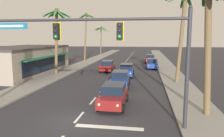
{
  "coord_description": "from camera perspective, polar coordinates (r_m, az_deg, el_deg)",
  "views": [
    {
      "loc": [
        4.21,
        -12.33,
        5.16
      ],
      "look_at": [
        1.03,
        8.0,
        2.2
      ],
      "focal_mm": 34.66,
      "sensor_mm": 36.0,
      "label": 1
    }
  ],
  "objects": [
    {
      "name": "sidewalk_left",
      "position": [
        34.87,
        -11.36,
        -0.37
      ],
      "size": [
        3.2,
        110.0,
        0.14
      ],
      "primitive_type": "cube",
      "color": "gray",
      "rests_on": "ground"
    },
    {
      "name": "lane_markings",
      "position": [
        33.19,
        2.21,
        -0.76
      ],
      "size": [
        4.28,
        88.01,
        0.01
      ],
      "color": "silver",
      "rests_on": "ground"
    },
    {
      "name": "palm_right_nearest",
      "position": [
        15.03,
        24.0,
        9.05
      ],
      "size": [
        3.15,
        3.02,
        8.38
      ],
      "color": "brown",
      "rests_on": "ground"
    },
    {
      "name": "traffic_signal_mast",
      "position": [
        12.08,
        2.14,
        7.13
      ],
      "size": [
        11.63,
        0.41,
        6.82
      ],
      "color": "#2D2D33",
      "rests_on": "ground"
    },
    {
      "name": "sedan_fifth_in_queue",
      "position": [
        28.93,
        3.83,
        -0.39
      ],
      "size": [
        2.04,
        4.49,
        1.68
      ],
      "color": "navy",
      "rests_on": "ground"
    },
    {
      "name": "sedan_third_in_queue",
      "position": [
        22.66,
        2.16,
        -2.78
      ],
      "size": [
        2.02,
        4.48,
        1.68
      ],
      "color": "navy",
      "rests_on": "ground"
    },
    {
      "name": "storefront_strip_left",
      "position": [
        33.98,
        -22.49,
        2.11
      ],
      "size": [
        8.79,
        16.75,
        3.85
      ],
      "color": "gray",
      "rests_on": "ground"
    },
    {
      "name": "sedan_lead_at_stop_bar",
      "position": [
        16.44,
        0.43,
        -7.01
      ],
      "size": [
        2.0,
        4.47,
        1.68
      ],
      "color": "maroon",
      "rests_on": "ground"
    },
    {
      "name": "sedan_parked_mid_kerb",
      "position": [
        36.68,
        10.53,
        1.31
      ],
      "size": [
        1.95,
        4.45,
        1.68
      ],
      "color": "navy",
      "rests_on": "ground"
    },
    {
      "name": "sedan_oncoming_far",
      "position": [
        33.0,
        -1.21,
        0.69
      ],
      "size": [
        1.95,
        4.45,
        1.68
      ],
      "color": "maroon",
      "rests_on": "ground"
    },
    {
      "name": "ground_plane",
      "position": [
        14.02,
        -9.52,
        -13.54
      ],
      "size": [
        220.0,
        220.0,
        0.0
      ],
      "primitive_type": "plane",
      "color": "#2D2D33"
    },
    {
      "name": "palm_left_second",
      "position": [
        31.22,
        -14.44,
        10.02
      ],
      "size": [
        3.88,
        4.03,
        9.14
      ],
      "color": "brown",
      "rests_on": "ground"
    },
    {
      "name": "palm_left_farthest",
      "position": [
        59.64,
        -2.89,
        9.23
      ],
      "size": [
        4.61,
        4.55,
        8.15
      ],
      "color": "brown",
      "rests_on": "ground"
    },
    {
      "name": "sidewalk_right",
      "position": [
        32.93,
        15.04,
        -0.99
      ],
      "size": [
        3.2,
        110.0,
        0.14
      ],
      "primitive_type": "cube",
      "color": "gray",
      "rests_on": "ground"
    },
    {
      "name": "palm_left_third",
      "position": [
        45.26,
        -6.9,
        10.68
      ],
      "size": [
        3.5,
        3.77,
        10.12
      ],
      "color": "brown",
      "rests_on": "ground"
    },
    {
      "name": "sedan_parked_nearest_kerb",
      "position": [
        44.97,
        10.06,
        2.57
      ],
      "size": [
        2.07,
        4.5,
        1.68
      ],
      "color": "red",
      "rests_on": "ground"
    },
    {
      "name": "palm_right_second",
      "position": [
        25.3,
        18.19,
        11.33
      ],
      "size": [
        4.49,
        4.22,
        10.07
      ],
      "color": "brown",
      "rests_on": "ground"
    }
  ]
}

